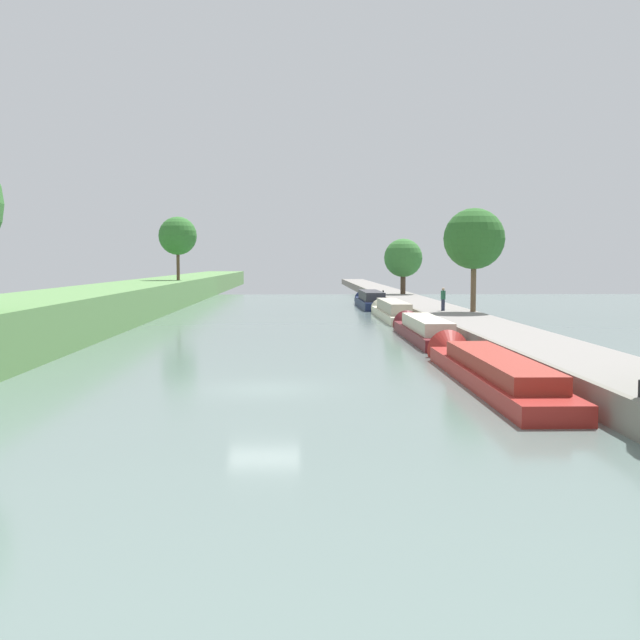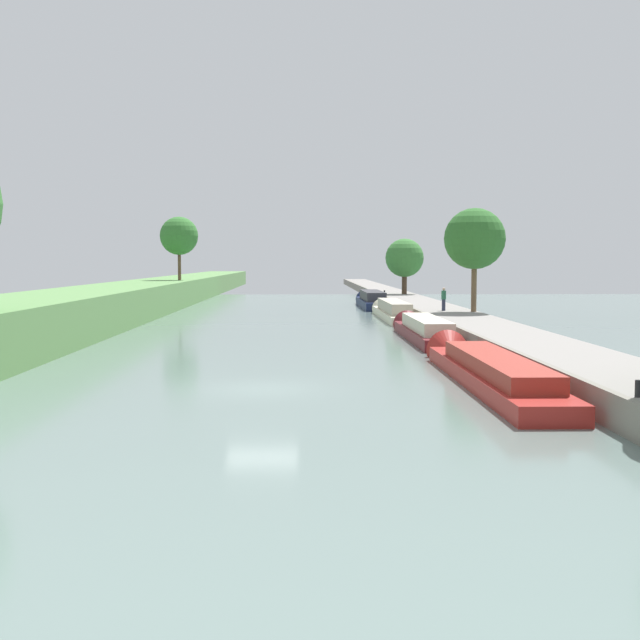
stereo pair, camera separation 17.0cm
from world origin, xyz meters
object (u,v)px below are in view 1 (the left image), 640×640
at_px(narrowboat_red, 487,369).
at_px(person_walking, 443,299).
at_px(mooring_bollard_far, 383,292).
at_px(narrowboat_cream, 391,311).
at_px(narrowboat_navy, 370,300).
at_px(narrowboat_maroon, 423,330).

bearing_deg(narrowboat_red, person_walking, 83.07).
xyz_separation_m(narrowboat_red, mooring_bollard_far, (1.95, 55.06, 0.69)).
xyz_separation_m(narrowboat_cream, mooring_bollard_far, (1.71, 22.25, 0.58)).
xyz_separation_m(narrowboat_navy, mooring_bollard_far, (2.00, 6.56, 0.51)).
relative_size(person_walking, mooring_bollard_far, 3.69).
relative_size(narrowboat_red, mooring_bollard_far, 35.68).
bearing_deg(mooring_bollard_far, narrowboat_cream, -94.39).
xyz_separation_m(narrowboat_maroon, narrowboat_navy, (-0.20, 32.16, 0.12)).
height_order(person_walking, mooring_bollard_far, person_walking).
relative_size(narrowboat_maroon, narrowboat_navy, 0.94).
bearing_deg(narrowboat_cream, narrowboat_navy, 91.06).
relative_size(narrowboat_maroon, person_walking, 8.39).
xyz_separation_m(narrowboat_red, narrowboat_cream, (0.24, 32.81, 0.11)).
relative_size(narrowboat_navy, mooring_bollard_far, 33.00).
relative_size(narrowboat_red, narrowboat_cream, 1.00).
bearing_deg(person_walking, narrowboat_navy, 99.05).
bearing_deg(narrowboat_maroon, narrowboat_navy, 90.36).
relative_size(narrowboat_red, person_walking, 9.67).
relative_size(narrowboat_navy, person_walking, 8.94).
height_order(narrowboat_red, person_walking, person_walking).
bearing_deg(narrowboat_navy, narrowboat_red, -89.94).
bearing_deg(person_walking, narrowboat_cream, 119.29).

